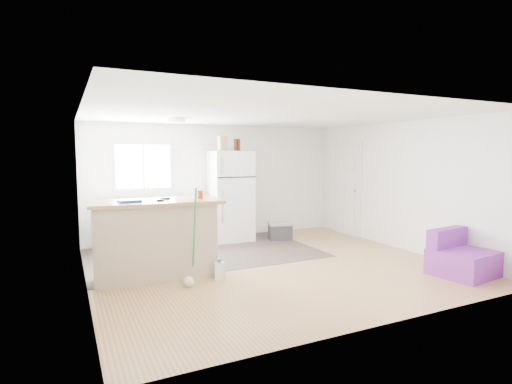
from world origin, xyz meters
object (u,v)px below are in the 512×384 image
Objects in this scene: bottle_right at (239,145)px; refrigerator at (230,196)px; cardboard_box at (222,144)px; peninsula at (156,239)px; blue_tray at (129,201)px; bottle_left at (235,145)px; purple_seat at (460,259)px; cooler at (280,231)px; kitchen_cabinets at (154,222)px; mop at (190,269)px; red_cup at (200,195)px; cleaner_jug at (220,271)px.

refrigerator is at bearing 167.81° from bottle_right.
peninsula is at bearing -132.95° from cardboard_box.
blue_tray is 1.20× the size of bottle_left.
purple_seat is at bearing -18.44° from peninsula.
cooler is 3.53m from purple_seat.
cardboard_box reaches higher than kitchen_cabinets.
cooler is (2.50, -0.51, -0.29)m from kitchen_cabinets.
refrigerator is at bearing 148.23° from bottle_left.
bottle_right is at bearing -8.71° from kitchen_cabinets.
red_cup is at bearing 64.05° from mop.
bottle_left is (0.29, 0.00, -0.03)m from cardboard_box.
mop reaches higher than blue_tray.
kitchen_cabinets is at bearing 117.38° from cleaner_jug.
kitchen_cabinets is 3.90× the size of cooler.
peninsula is 3.28m from cooler.
purple_seat is (4.11, -1.81, -0.33)m from peninsula.
refrigerator is 3.04m from mop.
blue_tray is (-3.25, -1.53, 0.96)m from cooler.
purple_seat is (3.72, -3.82, -0.24)m from kitchen_cabinets.
kitchen_cabinets is 2.27m from blue_tray.
bottle_right is (-0.77, 0.40, 1.79)m from cooler.
purple_seat is at bearing -50.79° from kitchen_cabinets.
red_cup is at bearing -127.13° from bottle_right.
kitchen_cabinets is 18.03× the size of red_cup.
kitchen_cabinets is 2.55m from cleaner_jug.
cardboard_box is at bearing 65.37° from mop.
cardboard_box is (1.37, -0.14, 1.52)m from kitchen_cabinets.
peninsula is 2.12× the size of purple_seat.
blue_tray is at bearing -170.59° from peninsula.
peninsula is at bearing -136.97° from cooler.
mop is (0.34, -0.54, -0.34)m from peninsula.
cleaner_jug is at bearing -74.83° from red_cup.
bottle_left is at bearing -164.99° from bottle_right.
kitchen_cabinets is 5.34m from purple_seat.
peninsula is 2.94m from cardboard_box.
red_cup is 2.53m from bottle_right.
bottle_left is (1.37, 1.90, 0.79)m from red_cup.
cleaner_jug is (0.79, -0.47, -0.44)m from peninsula.
purple_seat is at bearing -57.83° from refrigerator.
refrigerator is at bearing 170.66° from cooler.
mop is at bearing -36.45° from blue_tray.
mop is 3.32m from cardboard_box.
cleaner_jug is at bearing -112.17° from cardboard_box.
bottle_right is at bearing 168.05° from cooler.
blue_tray is at bearing -141.43° from bottle_left.
bottle_right reaches higher than kitchen_cabinets.
cleaner_jug is (-1.15, -2.42, -0.80)m from refrigerator.
red_cup is at bearing -87.09° from kitchen_cabinets.
cardboard_box is (1.41, 2.43, 1.77)m from mop.
kitchen_cabinets is 1.14× the size of peninsula.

